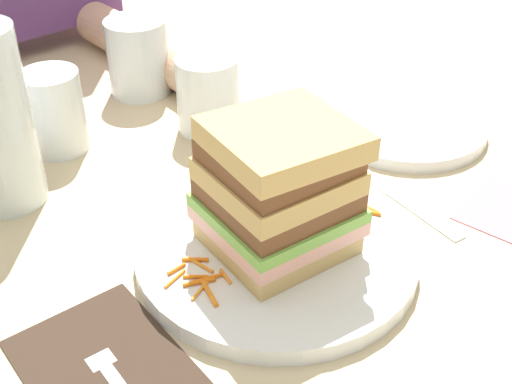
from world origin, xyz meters
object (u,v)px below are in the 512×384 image
Objects in this scene: napkin_dark at (106,367)px; fork at (119,383)px; side_plate at (404,124)px; empty_tumbler_0 at (55,112)px; knife at (392,192)px; juice_glass at (208,97)px; sandwich at (279,189)px; empty_tumbler_1 at (138,57)px; main_plate at (278,250)px; napkin_pink at (509,211)px.

fork is at bearing -94.34° from napkin_dark.
empty_tumbler_0 is at bearing 144.55° from side_plate.
napkin_dark is 0.34m from knife.
napkin_dark is 1.65× the size of juice_glass.
knife is at bearing -146.32° from side_plate.
napkin_dark and knife have the same top height.
sandwich is 0.31m from empty_tumbler_0.
juice_glass is at bearing 137.69° from side_plate.
sandwich is at bearing 179.15° from knife.
knife is 0.38m from empty_tumbler_1.
side_plate reaches higher than knife.
empty_tumbler_1 reaches higher than side_plate.
napkin_dark is at bearing -177.47° from sandwich.
knife is (0.16, -0.00, -0.08)m from sandwich.
juice_glass is 0.14m from empty_tumbler_1.
empty_tumbler_0 is at bearing 124.81° from knife.
empty_tumbler_0 reaches higher than side_plate.
juice_glass is (-0.06, 0.23, 0.04)m from knife.
sandwich is at bearing -126.56° from main_plate.
side_plate is (0.18, -0.29, -0.04)m from empty_tumbler_1.
empty_tumbler_1 reaches higher than knife.
napkin_pink is at bearing -69.89° from juice_glass.
napkin_pink is at bearing -106.51° from side_plate.
juice_glass reaches higher than napkin_dark.
napkin_dark is 0.02m from fork.
side_plate is (0.11, 0.08, 0.01)m from knife.
napkin_dark is at bearing -179.03° from knife.
knife is (0.16, -0.00, -0.01)m from main_plate.
main_plate is 1.27× the size of knife.
knife is 2.12× the size of napkin_pink.
empty_tumbler_0 is (-0.06, 0.30, 0.04)m from main_plate.
sandwich is 0.68× the size of side_plate.
sandwich is 0.29m from side_plate.
fork reaches higher than napkin_pink.
main_plate is 0.38m from empty_tumbler_1.
sandwich is at bearing -104.38° from empty_tumbler_1.
napkin_dark is 0.42m from napkin_pink.
empty_tumbler_0 is at bearing 153.82° from juice_glass.
sandwich is 0.20m from napkin_dark.
empty_tumbler_1 is (-0.07, 0.37, 0.05)m from knife.
main_plate is 1.53× the size of fork.
empty_tumbler_1 reaches higher than napkin_pink.
empty_tumbler_0 reaches higher than knife.
empty_tumbler_1 is 0.50× the size of side_plate.
main_plate is 0.19m from napkin_dark.
sandwich is 0.25m from napkin_pink.
fork is at bearing -137.80° from juice_glass.
juice_glass is (0.28, 0.24, 0.04)m from napkin_dark.
sandwich is 1.46× the size of juice_glass.
empty_tumbler_0 is (-0.15, 0.08, 0.01)m from juice_glass.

